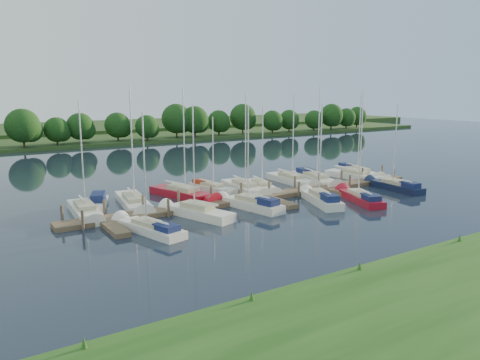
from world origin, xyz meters
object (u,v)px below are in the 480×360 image
dock (267,198)px  motorboat (98,204)px  sailboat_n_5 (244,189)px  sailboat_n_0 (85,212)px  sailboat_s_2 (251,205)px

dock → motorboat: motorboat is taller
dock → sailboat_n_5: size_ratio=3.70×
sailboat_n_5 → dock: bearing=92.0°
motorboat → sailboat_n_0: bearing=72.1°
motorboat → sailboat_s_2: (11.80, -7.95, -0.01)m
dock → sailboat_n_0: size_ratio=3.91×
sailboat_n_0 → motorboat: sailboat_n_0 is taller
sailboat_n_0 → sailboat_s_2: sailboat_n_0 is taller
dock → sailboat_s_2: 3.76m
dock → motorboat: 16.11m
dock → sailboat_n_5: (0.38, 4.65, 0.07)m
sailboat_n_5 → sailboat_s_2: bearing=68.6°
motorboat → sailboat_n_5: bearing=-163.3°
sailboat_n_5 → sailboat_s_2: size_ratio=1.10×
dock → sailboat_s_2: (-3.18, -2.01, 0.14)m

